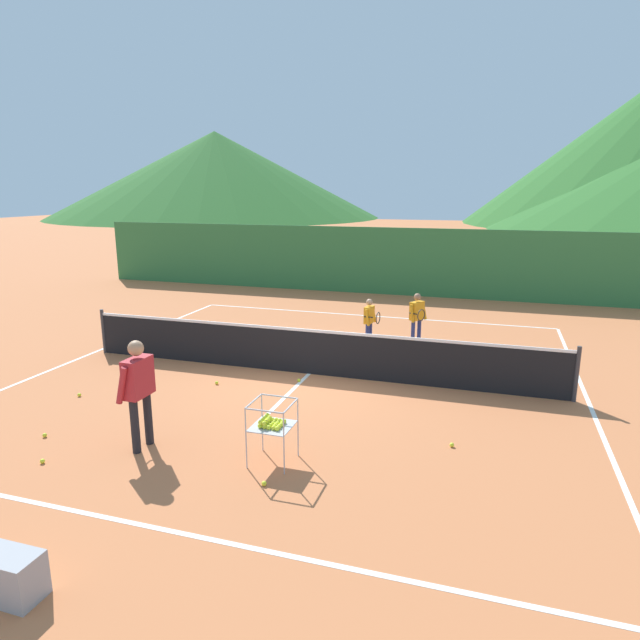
{
  "coord_description": "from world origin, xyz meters",
  "views": [
    {
      "loc": [
        3.55,
        -10.44,
        3.8
      ],
      "look_at": [
        0.09,
        0.47,
        1.07
      ],
      "focal_mm": 30.89,
      "sensor_mm": 36.0,
      "label": 1
    }
  ],
  "objects_px": {
    "tennis_ball_6": "(264,483)",
    "tennis_net": "(309,351)",
    "tennis_ball_1": "(217,383)",
    "tennis_ball_2": "(42,461)",
    "tennis_ball_3": "(45,435)",
    "student_1": "(417,314)",
    "instructor": "(138,384)",
    "ball_cart": "(271,423)",
    "tennis_ball_4": "(299,380)",
    "tennis_ball_5": "(79,395)",
    "student_0": "(370,318)",
    "tennis_ball_0": "(452,445)"
  },
  "relations": [
    {
      "from": "student_0",
      "to": "tennis_ball_5",
      "type": "relative_size",
      "value": 17.49
    },
    {
      "from": "student_1",
      "to": "tennis_ball_2",
      "type": "xyz_separation_m",
      "value": [
        -4.21,
        -7.73,
        -0.75
      ]
    },
    {
      "from": "tennis_ball_2",
      "to": "instructor",
      "type": "bearing_deg",
      "value": 38.88
    },
    {
      "from": "ball_cart",
      "to": "tennis_ball_3",
      "type": "bearing_deg",
      "value": -174.68
    },
    {
      "from": "tennis_ball_2",
      "to": "tennis_ball_0",
      "type": "bearing_deg",
      "value": 22.49
    },
    {
      "from": "tennis_ball_5",
      "to": "tennis_ball_6",
      "type": "height_order",
      "value": "same"
    },
    {
      "from": "tennis_net",
      "to": "instructor",
      "type": "relative_size",
      "value": 6.17
    },
    {
      "from": "student_0",
      "to": "tennis_ball_3",
      "type": "xyz_separation_m",
      "value": [
        -3.73,
        -6.59,
        -0.68
      ]
    },
    {
      "from": "tennis_ball_1",
      "to": "tennis_ball_6",
      "type": "relative_size",
      "value": 1.0
    },
    {
      "from": "tennis_ball_4",
      "to": "tennis_ball_5",
      "type": "distance_m",
      "value": 4.18
    },
    {
      "from": "tennis_net",
      "to": "tennis_ball_3",
      "type": "bearing_deg",
      "value": -125.78
    },
    {
      "from": "tennis_ball_3",
      "to": "tennis_net",
      "type": "bearing_deg",
      "value": 54.22
    },
    {
      "from": "tennis_ball_6",
      "to": "tennis_ball_1",
      "type": "bearing_deg",
      "value": 126.59
    },
    {
      "from": "instructor",
      "to": "tennis_ball_6",
      "type": "distance_m",
      "value": 2.43
    },
    {
      "from": "tennis_ball_3",
      "to": "tennis_ball_6",
      "type": "xyz_separation_m",
      "value": [
        3.86,
        -0.3,
        0.0
      ]
    },
    {
      "from": "student_0",
      "to": "tennis_ball_4",
      "type": "height_order",
      "value": "student_0"
    },
    {
      "from": "instructor",
      "to": "tennis_ball_0",
      "type": "relative_size",
      "value": 24.65
    },
    {
      "from": "tennis_ball_2",
      "to": "tennis_ball_3",
      "type": "relative_size",
      "value": 1.0
    },
    {
      "from": "ball_cart",
      "to": "tennis_net",
      "type": "bearing_deg",
      "value": 100.77
    },
    {
      "from": "student_1",
      "to": "tennis_ball_5",
      "type": "relative_size",
      "value": 19.23
    },
    {
      "from": "ball_cart",
      "to": "tennis_ball_1",
      "type": "bearing_deg",
      "value": 130.88
    },
    {
      "from": "instructor",
      "to": "tennis_ball_1",
      "type": "distance_m",
      "value": 2.97
    },
    {
      "from": "tennis_ball_1",
      "to": "tennis_ball_3",
      "type": "relative_size",
      "value": 1.0
    },
    {
      "from": "tennis_ball_0",
      "to": "tennis_ball_5",
      "type": "bearing_deg",
      "value": 179.91
    },
    {
      "from": "ball_cart",
      "to": "tennis_ball_0",
      "type": "height_order",
      "value": "ball_cart"
    },
    {
      "from": "student_0",
      "to": "tennis_ball_0",
      "type": "distance_m",
      "value": 5.58
    },
    {
      "from": "student_1",
      "to": "tennis_ball_2",
      "type": "distance_m",
      "value": 8.83
    },
    {
      "from": "tennis_ball_1",
      "to": "tennis_ball_6",
      "type": "distance_m",
      "value": 4.07
    },
    {
      "from": "student_0",
      "to": "ball_cart",
      "type": "distance_m",
      "value": 6.24
    },
    {
      "from": "ball_cart",
      "to": "tennis_ball_5",
      "type": "relative_size",
      "value": 13.22
    },
    {
      "from": "instructor",
      "to": "tennis_ball_6",
      "type": "relative_size",
      "value": 24.65
    },
    {
      "from": "tennis_ball_1",
      "to": "tennis_ball_5",
      "type": "height_order",
      "value": "same"
    },
    {
      "from": "tennis_ball_2",
      "to": "tennis_ball_3",
      "type": "height_order",
      "value": "same"
    },
    {
      "from": "tennis_net",
      "to": "ball_cart",
      "type": "distance_m",
      "value": 3.87
    },
    {
      "from": "tennis_net",
      "to": "tennis_ball_5",
      "type": "relative_size",
      "value": 152.1
    },
    {
      "from": "student_0",
      "to": "tennis_ball_2",
      "type": "distance_m",
      "value": 7.94
    },
    {
      "from": "instructor",
      "to": "tennis_ball_4",
      "type": "xyz_separation_m",
      "value": [
        1.26,
        3.43,
        -0.97
      ]
    },
    {
      "from": "student_0",
      "to": "tennis_ball_0",
      "type": "height_order",
      "value": "student_0"
    },
    {
      "from": "tennis_ball_6",
      "to": "tennis_net",
      "type": "bearing_deg",
      "value": 101.18
    },
    {
      "from": "student_1",
      "to": "tennis_ball_0",
      "type": "relative_size",
      "value": 19.23
    },
    {
      "from": "student_0",
      "to": "instructor",
      "type": "bearing_deg",
      "value": -107.68
    },
    {
      "from": "student_1",
      "to": "tennis_ball_2",
      "type": "relative_size",
      "value": 19.23
    },
    {
      "from": "tennis_ball_3",
      "to": "student_1",
      "type": "bearing_deg",
      "value": 55.56
    },
    {
      "from": "student_0",
      "to": "tennis_ball_5",
      "type": "bearing_deg",
      "value": -131.73
    },
    {
      "from": "instructor",
      "to": "tennis_ball_5",
      "type": "distance_m",
      "value": 2.96
    },
    {
      "from": "student_0",
      "to": "tennis_ball_3",
      "type": "height_order",
      "value": "student_0"
    },
    {
      "from": "ball_cart",
      "to": "tennis_ball_2",
      "type": "xyz_separation_m",
      "value": [
        -3.09,
        -1.04,
        -0.56
      ]
    },
    {
      "from": "tennis_ball_0",
      "to": "tennis_ball_3",
      "type": "distance_m",
      "value": 6.33
    },
    {
      "from": "tennis_ball_3",
      "to": "tennis_ball_4",
      "type": "height_order",
      "value": "same"
    },
    {
      "from": "tennis_net",
      "to": "tennis_ball_2",
      "type": "height_order",
      "value": "tennis_net"
    }
  ]
}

